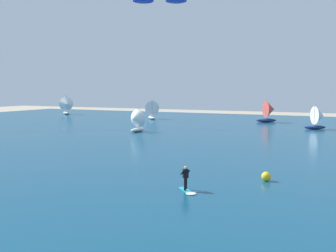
{
  "coord_description": "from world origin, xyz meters",
  "views": [
    {
      "loc": [
        11.65,
        -3.45,
        6.84
      ],
      "look_at": [
        0.95,
        20.0,
        4.18
      ],
      "focal_mm": 37.43,
      "sensor_mm": 36.0,
      "label": 1
    }
  ],
  "objects_px": {
    "marker_buoy": "(266,176)",
    "sailboat_center_horizon": "(136,120)",
    "sailboat_far_left": "(269,111)",
    "sailboat_heeled_over": "(318,117)",
    "kitesurfer": "(187,182)",
    "sailboat_near_shore": "(151,110)",
    "sailboat_mid_left": "(67,106)"
  },
  "relations": [
    {
      "from": "sailboat_near_shore",
      "to": "kitesurfer",
      "type": "bearing_deg",
      "value": -60.44
    },
    {
      "from": "sailboat_far_left",
      "to": "kitesurfer",
      "type": "bearing_deg",
      "value": -87.13
    },
    {
      "from": "kitesurfer",
      "to": "sailboat_heeled_over",
      "type": "height_order",
      "value": "sailboat_heeled_over"
    },
    {
      "from": "kitesurfer",
      "to": "sailboat_near_shore",
      "type": "relative_size",
      "value": 0.38
    },
    {
      "from": "sailboat_mid_left",
      "to": "sailboat_center_horizon",
      "type": "relative_size",
      "value": 1.32
    },
    {
      "from": "kitesurfer",
      "to": "sailboat_mid_left",
      "type": "height_order",
      "value": "sailboat_mid_left"
    },
    {
      "from": "sailboat_center_horizon",
      "to": "marker_buoy",
      "type": "xyz_separation_m",
      "value": [
        24.05,
        -22.64,
        -1.52
      ]
    },
    {
      "from": "sailboat_far_left",
      "to": "sailboat_near_shore",
      "type": "bearing_deg",
      "value": -174.34
    },
    {
      "from": "kitesurfer",
      "to": "sailboat_far_left",
      "type": "xyz_separation_m",
      "value": [
        -2.7,
        54.01,
        1.74
      ]
    },
    {
      "from": "sailboat_mid_left",
      "to": "marker_buoy",
      "type": "height_order",
      "value": "sailboat_mid_left"
    },
    {
      "from": "sailboat_mid_left",
      "to": "kitesurfer",
      "type": "bearing_deg",
      "value": -43.83
    },
    {
      "from": "marker_buoy",
      "to": "sailboat_near_shore",
      "type": "bearing_deg",
      "value": 125.81
    },
    {
      "from": "sailboat_center_horizon",
      "to": "sailboat_near_shore",
      "type": "xyz_separation_m",
      "value": [
        -9.52,
        23.88,
        0.29
      ]
    },
    {
      "from": "sailboat_center_horizon",
      "to": "kitesurfer",
      "type": "bearing_deg",
      "value": -54.49
    },
    {
      "from": "marker_buoy",
      "to": "sailboat_far_left",
      "type": "bearing_deg",
      "value": 98.26
    },
    {
      "from": "sailboat_mid_left",
      "to": "sailboat_heeled_over",
      "type": "height_order",
      "value": "sailboat_mid_left"
    },
    {
      "from": "sailboat_far_left",
      "to": "marker_buoy",
      "type": "xyz_separation_m",
      "value": [
        7.13,
        -49.14,
        -1.99
      ]
    },
    {
      "from": "kitesurfer",
      "to": "sailboat_heeled_over",
      "type": "bearing_deg",
      "value": 80.95
    },
    {
      "from": "sailboat_center_horizon",
      "to": "sailboat_near_shore",
      "type": "bearing_deg",
      "value": 111.73
    },
    {
      "from": "sailboat_far_left",
      "to": "sailboat_center_horizon",
      "type": "distance_m",
      "value": 31.45
    },
    {
      "from": "sailboat_center_horizon",
      "to": "sailboat_heeled_over",
      "type": "bearing_deg",
      "value": 31.56
    },
    {
      "from": "sailboat_center_horizon",
      "to": "sailboat_near_shore",
      "type": "height_order",
      "value": "sailboat_near_shore"
    },
    {
      "from": "sailboat_center_horizon",
      "to": "sailboat_far_left",
      "type": "bearing_deg",
      "value": 57.45
    },
    {
      "from": "kitesurfer",
      "to": "sailboat_center_horizon",
      "type": "relative_size",
      "value": 0.44
    },
    {
      "from": "marker_buoy",
      "to": "sailboat_center_horizon",
      "type": "bearing_deg",
      "value": 136.74
    },
    {
      "from": "sailboat_mid_left",
      "to": "sailboat_heeled_over",
      "type": "distance_m",
      "value": 65.19
    },
    {
      "from": "sailboat_center_horizon",
      "to": "sailboat_near_shore",
      "type": "distance_m",
      "value": 25.71
    },
    {
      "from": "sailboat_far_left",
      "to": "sailboat_heeled_over",
      "type": "distance_m",
      "value": 14.04
    },
    {
      "from": "kitesurfer",
      "to": "sailboat_heeled_over",
      "type": "relative_size",
      "value": 0.4
    },
    {
      "from": "sailboat_center_horizon",
      "to": "sailboat_heeled_over",
      "type": "distance_m",
      "value": 31.23
    },
    {
      "from": "sailboat_heeled_over",
      "to": "sailboat_mid_left",
      "type": "bearing_deg",
      "value": 170.19
    },
    {
      "from": "sailboat_heeled_over",
      "to": "sailboat_far_left",
      "type": "bearing_deg",
      "value": 133.66
    }
  ]
}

